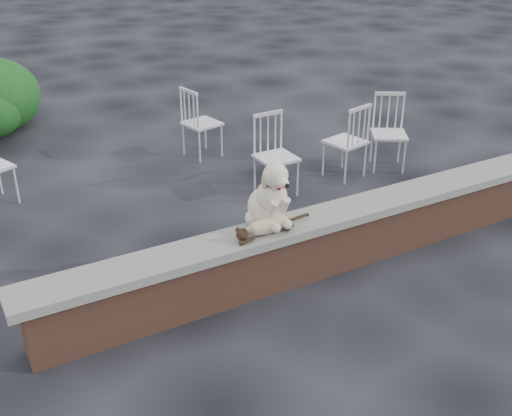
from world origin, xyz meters
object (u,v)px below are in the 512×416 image
dog (267,191)px  cat (267,225)px  chair_d (389,133)px  chair_e (202,122)px  chair_c (345,140)px  chair_b (276,156)px

dog → cat: size_ratio=0.68×
cat → chair_d: (2.72, 1.65, -0.19)m
cat → chair_e: bearing=71.8°
chair_d → chair_e: size_ratio=1.00×
dog → chair_c: size_ratio=0.66×
chair_e → chair_d: bearing=-140.8°
cat → chair_d: 3.19m
dog → chair_d: (2.64, 1.50, -0.42)m
chair_b → dog: bearing=-124.4°
chair_b → chair_d: (1.63, -0.03, 0.00)m
chair_d → chair_e: bearing=171.8°
chair_d → cat: bearing=-117.7°
dog → chair_c: 2.58m
dog → cat: bearing=-121.2°
chair_d → chair_c: same height
chair_b → chair_e: same height
chair_c → chair_e: bearing=-62.3°
chair_b → chair_d: 1.63m
dog → chair_b: dog is taller
chair_b → chair_d: same height
chair_b → cat: bearing=-124.0°
chair_b → chair_d: size_ratio=1.00×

